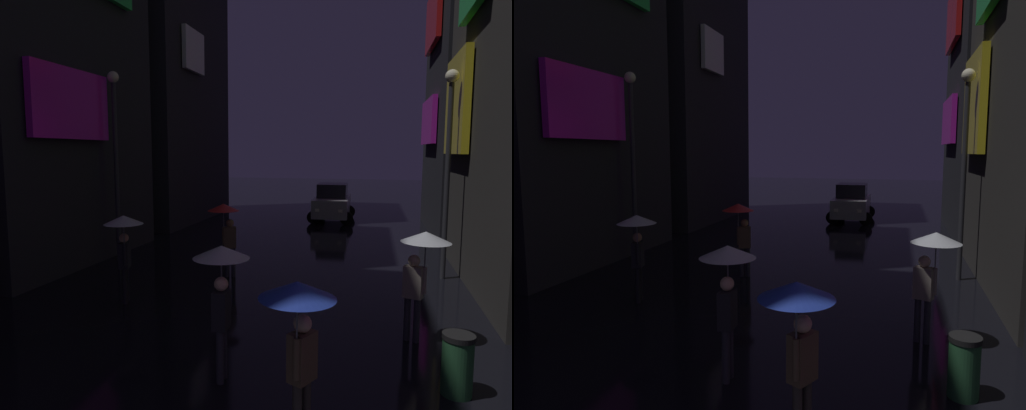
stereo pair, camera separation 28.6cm
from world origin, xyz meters
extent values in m
cube|color=#F226D8|center=(-5.35, 11.43, 4.92)|extent=(0.20, 3.37, 1.98)
cube|color=white|center=(-5.35, 20.71, 8.27)|extent=(0.20, 2.28, 1.91)
cube|color=yellow|center=(5.35, 14.64, 4.94)|extent=(0.20, 3.05, 2.87)
cube|color=#F226D8|center=(5.35, 21.87, 4.88)|extent=(0.20, 4.02, 1.97)
cube|color=red|center=(5.35, 21.76, 9.29)|extent=(0.20, 4.04, 2.43)
cylinder|color=#2D2D38|center=(3.72, 8.78, 0.42)|extent=(0.12, 0.12, 0.85)
cylinder|color=#2D2D38|center=(3.89, 8.71, 0.42)|extent=(0.12, 0.12, 0.85)
cube|color=gray|center=(3.81, 8.74, 1.15)|extent=(0.40, 0.33, 0.60)
sphere|color=beige|center=(3.81, 8.74, 1.56)|extent=(0.22, 0.22, 0.22)
cylinder|color=gray|center=(3.99, 8.72, 1.20)|extent=(0.09, 0.09, 0.50)
cylinder|color=slate|center=(3.99, 8.72, 1.53)|extent=(0.02, 0.02, 0.77)
cone|color=silver|center=(3.99, 8.72, 2.02)|extent=(0.90, 0.90, 0.20)
cylinder|color=#2D2D38|center=(0.81, 6.33, 0.42)|extent=(0.12, 0.12, 0.85)
cylinder|color=#2D2D38|center=(0.81, 6.51, 0.42)|extent=(0.12, 0.12, 0.85)
cube|color=black|center=(0.81, 6.42, 1.15)|extent=(0.23, 0.35, 0.60)
sphere|color=beige|center=(0.81, 6.42, 1.56)|extent=(0.22, 0.22, 0.22)
cylinder|color=black|center=(0.75, 6.60, 1.20)|extent=(0.09, 0.09, 0.50)
cylinder|color=slate|center=(0.75, 6.60, 1.53)|extent=(0.02, 0.02, 0.77)
cone|color=silver|center=(0.75, 6.60, 2.02)|extent=(0.90, 0.90, 0.20)
cylinder|color=#38332D|center=(2.30, 5.21, 0.42)|extent=(0.12, 0.12, 0.85)
cube|color=brown|center=(2.26, 5.13, 1.15)|extent=(0.35, 0.40, 0.60)
sphere|color=beige|center=(2.26, 5.13, 1.56)|extent=(0.22, 0.22, 0.22)
cylinder|color=brown|center=(2.22, 4.95, 1.20)|extent=(0.09, 0.09, 0.50)
cylinder|color=slate|center=(2.22, 4.95, 1.53)|extent=(0.02, 0.02, 0.77)
cone|color=#263FB2|center=(2.22, 4.95, 2.02)|extent=(0.90, 0.90, 0.20)
cylinder|color=#2D2D38|center=(-0.79, 12.18, 0.42)|extent=(0.12, 0.12, 0.85)
cylinder|color=#2D2D38|center=(-0.96, 12.12, 0.42)|extent=(0.12, 0.12, 0.85)
cube|color=brown|center=(-0.87, 12.15, 1.15)|extent=(0.39, 0.32, 0.60)
sphere|color=#9E7051|center=(-0.87, 12.15, 1.56)|extent=(0.22, 0.22, 0.22)
cylinder|color=brown|center=(-1.03, 12.04, 1.20)|extent=(0.09, 0.09, 0.50)
cylinder|color=slate|center=(-1.03, 12.04, 1.53)|extent=(0.02, 0.02, 0.77)
cone|color=red|center=(-1.03, 12.04, 2.02)|extent=(0.90, 0.90, 0.20)
cylinder|color=black|center=(-2.63, 9.47, 0.42)|extent=(0.12, 0.12, 0.85)
cylinder|color=black|center=(-2.58, 9.30, 0.42)|extent=(0.12, 0.12, 0.85)
cube|color=black|center=(-2.60, 9.39, 1.15)|extent=(0.31, 0.39, 0.60)
sphere|color=tan|center=(-2.60, 9.39, 1.56)|extent=(0.22, 0.22, 0.22)
cylinder|color=black|center=(-2.50, 9.23, 1.20)|extent=(0.09, 0.09, 0.50)
cylinder|color=slate|center=(-2.50, 9.23, 1.53)|extent=(0.02, 0.02, 0.77)
cone|color=silver|center=(-2.50, 9.23, 2.02)|extent=(0.90, 0.90, 0.20)
cube|color=#99999E|center=(1.00, 23.74, 0.77)|extent=(1.72, 4.11, 0.90)
cube|color=black|center=(1.00, 23.74, 1.57)|extent=(1.45, 1.85, 0.70)
cylinder|color=black|center=(1.82, 22.41, 0.32)|extent=(0.64, 0.22, 0.64)
cylinder|color=black|center=(0.20, 22.40, 0.32)|extent=(0.64, 0.22, 0.64)
cylinder|color=black|center=(1.80, 25.07, 0.32)|extent=(0.64, 0.22, 0.64)
cylinder|color=black|center=(0.19, 25.07, 0.32)|extent=(0.64, 0.22, 0.64)
cube|color=white|center=(1.56, 21.67, 0.77)|extent=(0.20, 0.06, 0.14)
cube|color=white|center=(0.46, 21.67, 0.77)|extent=(0.20, 0.06, 0.14)
cylinder|color=#2D2D33|center=(5.00, 13.46, 2.70)|extent=(0.14, 0.14, 5.41)
sphere|color=#F9EFCC|center=(5.00, 13.46, 5.59)|extent=(0.36, 0.36, 0.36)
cylinder|color=#2D2D33|center=(-5.00, 13.09, 2.86)|extent=(0.14, 0.14, 5.72)
sphere|color=#F9EFCC|center=(-5.00, 13.09, 5.90)|extent=(0.36, 0.36, 0.36)
cylinder|color=#265933|center=(4.30, 6.89, 0.42)|extent=(0.44, 0.44, 0.85)
cylinder|color=black|center=(4.30, 6.89, 0.89)|extent=(0.46, 0.46, 0.08)
camera|label=1|loc=(3.02, -0.02, 3.58)|focal=32.00mm
camera|label=2|loc=(3.30, 0.05, 3.58)|focal=32.00mm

